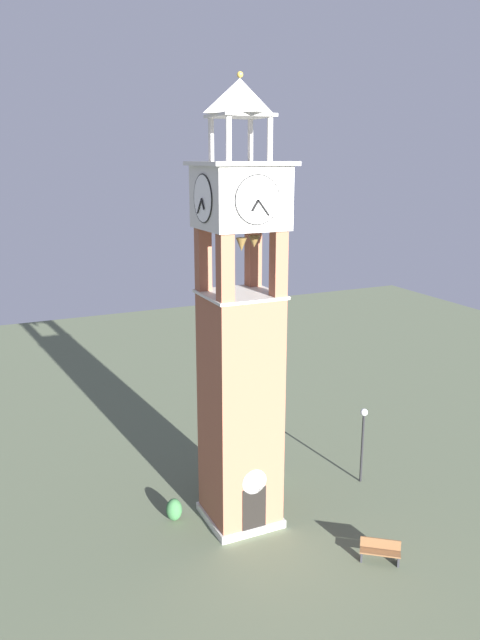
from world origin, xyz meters
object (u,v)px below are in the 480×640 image
Objects in this scene: clock_tower at (240,351)px; lamp_post at (363,432)px; trash_bin at (277,466)px; park_bench at (380,551)px.

lamp_post is at bearing 3.70° from clock_tower.
trash_bin is at bearing 143.69° from lamp_post.
lamp_post is at bearing -36.31° from trash_bin.
lamp_post is (6.87, 0.44, -5.18)m from clock_tower.
park_bench is 0.39× the size of lamp_post.
clock_tower is at bearing -139.81° from trash_bin.
lamp_post is (3.05, 5.59, 2.23)m from park_bench.
lamp_post reaches higher than trash_bin.
trash_bin is at bearing 40.19° from clock_tower.
trash_bin is (-3.39, 2.49, -2.31)m from lamp_post.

